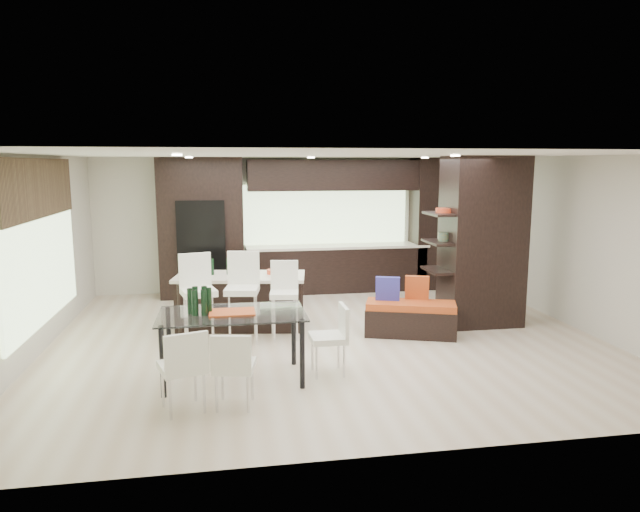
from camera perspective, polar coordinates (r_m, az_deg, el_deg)
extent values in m
plane|color=beige|center=(8.60, 0.68, -8.22)|extent=(8.00, 8.00, 0.00)
cube|color=beige|center=(11.73, -2.39, 3.20)|extent=(8.00, 0.02, 2.70)
cube|color=beige|center=(8.54, -26.73, -0.03)|extent=(0.02, 7.00, 2.70)
cube|color=beige|center=(9.83, 24.30, 1.23)|extent=(0.02, 7.00, 2.70)
cube|color=white|center=(8.20, 0.72, 10.08)|extent=(8.00, 7.00, 0.02)
cube|color=#B2D199|center=(8.72, -26.11, 0.18)|extent=(0.04, 3.20, 1.90)
cube|color=#B2D199|center=(11.76, 0.54, 4.20)|extent=(3.40, 0.04, 1.20)
cube|color=brown|center=(8.63, -26.34, 6.10)|extent=(0.08, 3.00, 0.80)
cube|color=white|center=(8.45, 0.40, 9.92)|extent=(4.00, 3.00, 0.02)
cube|color=black|center=(11.48, 0.31, 3.08)|extent=(6.80, 0.68, 2.70)
cube|color=black|center=(11.31, -11.71, 0.75)|extent=(0.90, 0.68, 1.90)
cube|color=black|center=(9.48, 15.91, 1.43)|extent=(1.20, 0.80, 2.70)
cube|color=black|center=(9.16, -7.93, -4.50)|extent=(2.12, 1.17, 0.84)
cube|color=white|center=(8.40, -11.99, -5.12)|extent=(0.56, 0.56, 1.05)
cube|color=white|center=(8.40, -7.77, -4.99)|extent=(0.54, 0.54, 1.06)
cube|color=white|center=(8.48, -3.59, -5.22)|extent=(0.46, 0.46, 0.93)
cube|color=black|center=(8.77, 9.04, -6.22)|extent=(1.44, 0.93, 0.52)
cube|color=white|center=(6.98, -8.69, -8.93)|extent=(1.72, 0.97, 0.83)
cube|color=white|center=(6.26, -8.55, -11.34)|extent=(0.49, 0.49, 0.78)
cube|color=white|center=(6.25, -13.58, -11.28)|extent=(0.56, 0.56, 0.83)
cube|color=white|center=(7.09, 0.80, -8.66)|extent=(0.43, 0.43, 0.80)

